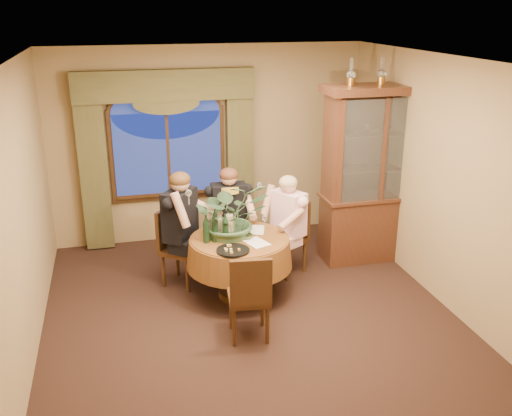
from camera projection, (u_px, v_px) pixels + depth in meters
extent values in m
plane|color=black|center=(250.00, 316.00, 6.42)|extent=(5.00, 5.00, 0.00)
plane|color=#947A4F|center=(209.00, 144.00, 8.22)|extent=(4.50, 0.00, 4.50)
plane|color=#947A4F|center=(442.00, 183.00, 6.46)|extent=(0.00, 5.00, 5.00)
plane|color=white|center=(249.00, 60.00, 5.47)|extent=(5.00, 5.00, 0.00)
cube|color=#474523|center=(94.00, 169.00, 7.81)|extent=(0.38, 0.14, 2.32)
cube|color=#474523|center=(240.00, 159.00, 8.29)|extent=(0.38, 0.14, 2.32)
cylinder|color=maroon|center=(240.00, 267.00, 6.74)|extent=(1.62, 1.62, 0.75)
cube|color=#3E1F13|center=(374.00, 175.00, 7.53)|extent=(1.45, 0.57, 2.35)
cube|color=black|center=(286.00, 238.00, 7.30)|extent=(0.58, 0.58, 0.96)
cube|color=black|center=(227.00, 232.00, 7.50)|extent=(0.43, 0.43, 0.96)
cube|color=black|center=(181.00, 248.00, 7.01)|extent=(0.59, 0.59, 0.96)
cube|color=black|center=(249.00, 295.00, 5.88)|extent=(0.47, 0.47, 0.96)
imported|color=#395C3A|center=(231.00, 188.00, 6.53)|extent=(0.86, 0.96, 0.75)
imported|color=#505F2F|center=(247.00, 237.00, 6.59)|extent=(0.15, 0.15, 0.05)
cylinder|color=black|center=(233.00, 250.00, 6.25)|extent=(0.37, 0.37, 0.02)
cylinder|color=black|center=(206.00, 229.00, 6.43)|extent=(0.07, 0.07, 0.33)
cylinder|color=tan|center=(219.00, 225.00, 6.55)|extent=(0.07, 0.07, 0.33)
cylinder|color=black|center=(225.00, 228.00, 6.46)|extent=(0.07, 0.07, 0.33)
cylinder|color=black|center=(215.00, 228.00, 6.46)|extent=(0.07, 0.07, 0.33)
cylinder|color=tan|center=(209.00, 225.00, 6.56)|extent=(0.07, 0.07, 0.33)
cylinder|color=black|center=(215.00, 222.00, 6.63)|extent=(0.07, 0.07, 0.33)
cube|color=white|center=(256.00, 242.00, 6.48)|extent=(0.30, 0.35, 0.00)
cube|color=white|center=(255.00, 230.00, 6.84)|extent=(0.30, 0.35, 0.00)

